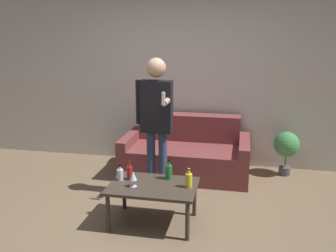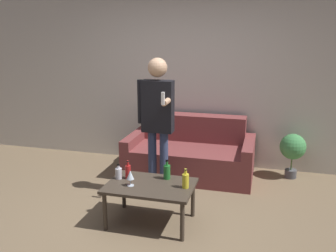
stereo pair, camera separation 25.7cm
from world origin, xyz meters
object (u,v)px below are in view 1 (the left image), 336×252
object	(u,v)px
bottle_orange	(189,180)
person_standing_front	(156,115)
coffee_table	(153,189)
couch	(186,154)

from	to	relation	value
bottle_orange	person_standing_front	size ratio (longest dim) A/B	0.12
coffee_table	bottle_orange	xyz separation A→B (m)	(0.37, 0.01, 0.13)
coffee_table	person_standing_front	xyz separation A→B (m)	(-0.12, 0.69, 0.64)
coffee_table	person_standing_front	distance (m)	0.94
bottle_orange	person_standing_front	xyz separation A→B (m)	(-0.50, 0.67, 0.51)
couch	coffee_table	size ratio (longest dim) A/B	1.93
bottle_orange	person_standing_front	world-z (taller)	person_standing_front
couch	bottle_orange	size ratio (longest dim) A/B	8.59
coffee_table	bottle_orange	bearing A→B (deg)	2.16
coffee_table	person_standing_front	size ratio (longest dim) A/B	0.54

